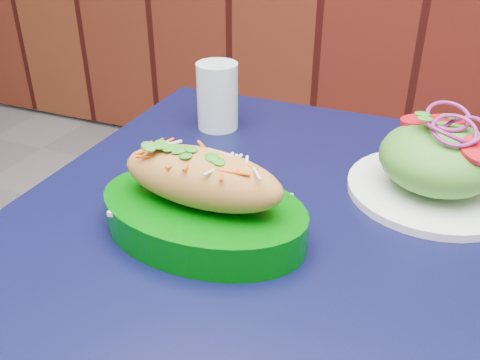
% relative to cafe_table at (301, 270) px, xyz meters
% --- Properties ---
extents(cafe_table, '(0.80, 0.80, 0.75)m').
position_rel_cafe_table_xyz_m(cafe_table, '(0.00, 0.00, 0.00)').
color(cafe_table, black).
rests_on(cafe_table, ground).
extents(banh_mi_basket, '(0.28, 0.19, 0.13)m').
position_rel_cafe_table_xyz_m(banh_mi_basket, '(-0.11, -0.08, 0.14)').
color(banh_mi_basket, '#005A05').
rests_on(banh_mi_basket, cafe_table).
extents(salad_plate, '(0.25, 0.25, 0.12)m').
position_rel_cafe_table_xyz_m(salad_plate, '(0.15, 0.14, 0.14)').
color(salad_plate, white).
rests_on(salad_plate, cafe_table).
extents(water_glass, '(0.07, 0.07, 0.12)m').
position_rel_cafe_table_xyz_m(water_glass, '(-0.24, 0.23, 0.15)').
color(water_glass, silver).
rests_on(water_glass, cafe_table).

